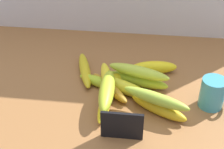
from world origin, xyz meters
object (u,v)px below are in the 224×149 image
at_px(banana_3, 85,70).
at_px(banana_9, 139,72).
at_px(banana_10, 107,80).
at_px(banana_12, 107,90).
at_px(banana_11, 156,98).
at_px(banana_0, 158,108).
at_px(banana_7, 123,87).
at_px(banana_4, 101,82).
at_px(banana_8, 106,100).
at_px(banana_6, 123,77).
at_px(banana_5, 109,88).
at_px(chalkboard_sign, 122,126).
at_px(banana_1, 137,80).
at_px(coffee_mug, 214,93).
at_px(banana_2, 154,67).

relative_size(banana_3, banana_9, 1.04).
distance_m(banana_10, banana_12, 0.06).
bearing_deg(banana_11, banana_12, 171.63).
xyz_separation_m(banana_0, banana_7, (-0.11, 0.08, 0.00)).
distance_m(banana_4, banana_9, 0.13).
bearing_deg(banana_12, banana_4, 109.79).
height_order(banana_8, banana_12, banana_12).
xyz_separation_m(banana_9, banana_11, (0.05, -0.12, -0.00)).
height_order(banana_6, banana_7, banana_7).
bearing_deg(banana_5, banana_8, -91.23).
bearing_deg(banana_5, banana_10, -153.60).
xyz_separation_m(chalkboard_sign, banana_12, (-0.06, 0.12, 0.02)).
relative_size(banana_6, banana_12, 1.03).
relative_size(banana_3, banana_5, 1.15).
distance_m(banana_4, banana_6, 0.08).
distance_m(banana_8, banana_9, 0.14).
relative_size(banana_0, banana_5, 0.99).
height_order(banana_1, banana_10, banana_10).
bearing_deg(banana_3, banana_10, -45.83).
xyz_separation_m(banana_7, banana_9, (0.04, 0.04, 0.04)).
bearing_deg(banana_3, banana_0, -34.64).
distance_m(banana_10, banana_11, 0.17).
height_order(banana_0, banana_9, banana_9).
relative_size(banana_1, banana_3, 0.98).
height_order(banana_4, banana_9, banana_9).
bearing_deg(chalkboard_sign, banana_5, 106.62).
bearing_deg(chalkboard_sign, banana_12, 114.09).
bearing_deg(banana_3, coffee_mug, -16.27).
xyz_separation_m(banana_1, banana_2, (0.05, 0.08, 0.00)).
relative_size(banana_0, banana_10, 0.97).
distance_m(banana_0, banana_7, 0.14).
height_order(chalkboard_sign, banana_5, chalkboard_sign).
bearing_deg(banana_5, chalkboard_sign, -73.38).
height_order(banana_9, banana_12, banana_12).
bearing_deg(banana_12, banana_5, 91.04).
height_order(banana_2, banana_10, banana_10).
xyz_separation_m(chalkboard_sign, coffee_mug, (0.25, 0.16, 0.01)).
bearing_deg(banana_6, banana_9, -24.59).
height_order(chalkboard_sign, banana_7, chalkboard_sign).
bearing_deg(banana_3, banana_8, -57.96).
xyz_separation_m(banana_1, banana_10, (-0.09, -0.05, 0.03)).
distance_m(banana_3, banana_10, 0.13).
height_order(banana_4, banana_5, banana_4).
bearing_deg(coffee_mug, banana_9, 163.11).
bearing_deg(banana_12, banana_1, 53.43).
xyz_separation_m(banana_2, banana_3, (-0.23, -0.03, -0.00)).
bearing_deg(banana_12, banana_0, -6.31).
xyz_separation_m(chalkboard_sign, banana_6, (-0.02, 0.25, -0.02)).
bearing_deg(banana_5, banana_4, 143.04).
relative_size(banana_6, banana_7, 1.13).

